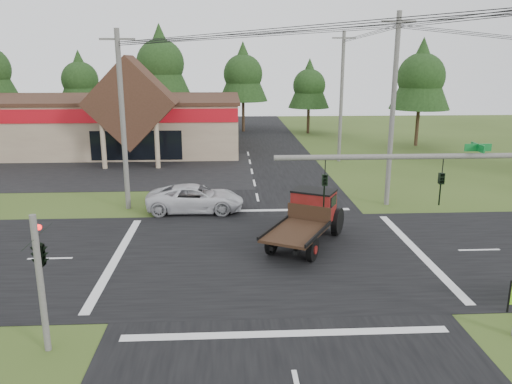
{
  "coord_description": "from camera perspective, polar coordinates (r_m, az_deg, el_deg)",
  "views": [
    {
      "loc": [
        -1.77,
        -21.58,
        8.7
      ],
      "look_at": [
        -0.46,
        3.11,
        2.2
      ],
      "focal_mm": 35.0,
      "sensor_mm": 36.0,
      "label": 1
    }
  ],
  "objects": [
    {
      "name": "cvs_building",
      "position": [
        53.35,
        -18.34,
        7.62
      ],
      "size": [
        30.4,
        18.2,
        9.19
      ],
      "color": "gray",
      "rests_on": "ground"
    },
    {
      "name": "parking_apron",
      "position": [
        43.27,
        -19.41,
        2.3
      ],
      "size": [
        28.0,
        14.0,
        0.02
      ],
      "primitive_type": "cube",
      "color": "black",
      "rests_on": "ground"
    },
    {
      "name": "tree_side_ne",
      "position": [
        55.26,
        18.38,
        12.63
      ],
      "size": [
        6.16,
        6.16,
        11.11
      ],
      "color": "#332316",
      "rests_on": "ground"
    },
    {
      "name": "tree_row_c",
      "position": [
        63.12,
        -10.89,
        14.49
      ],
      "size": [
        7.28,
        7.28,
        13.13
      ],
      "color": "#332316",
      "rests_on": "ground"
    },
    {
      "name": "road_ns",
      "position": [
        23.33,
        1.53,
        -7.14
      ],
      "size": [
        12.0,
        120.0,
        0.02
      ],
      "primitive_type": "cube",
      "color": "black",
      "rests_on": "ground"
    },
    {
      "name": "traffic_signal_mast",
      "position": [
        16.56,
        24.36,
        -1.58
      ],
      "size": [
        8.12,
        0.24,
        7.0
      ],
      "color": "#595651",
      "rests_on": "ground"
    },
    {
      "name": "antique_flatbed_truck",
      "position": [
        24.2,
        5.64,
        -3.23
      ],
      "size": [
        4.91,
        6.45,
        2.54
      ],
      "primitive_type": null,
      "rotation": [
        0.0,
        0.0,
        -0.49
      ],
      "color": "#54120C",
      "rests_on": "ground"
    },
    {
      "name": "utility_pole_nw",
      "position": [
        30.41,
        -15.0,
        7.98
      ],
      "size": [
        2.0,
        0.3,
        10.5
      ],
      "color": "#595651",
      "rests_on": "ground"
    },
    {
      "name": "tree_row_d",
      "position": [
        63.62,
        -1.49,
        13.53
      ],
      "size": [
        6.16,
        6.16,
        11.11
      ],
      "color": "#332316",
      "rests_on": "ground"
    },
    {
      "name": "utility_pole_n",
      "position": [
        44.76,
        9.74,
        10.73
      ],
      "size": [
        2.0,
        0.3,
        11.2
      ],
      "color": "#595651",
      "rests_on": "ground"
    },
    {
      "name": "road_ew",
      "position": [
        23.33,
        1.53,
        -7.14
      ],
      "size": [
        120.0,
        12.0,
        0.02
      ],
      "primitive_type": "cube",
      "color": "black",
      "rests_on": "ground"
    },
    {
      "name": "utility_pole_ne",
      "position": [
        31.28,
        15.36,
        9.06
      ],
      "size": [
        2.0,
        0.3,
        11.5
      ],
      "color": "#595651",
      "rests_on": "ground"
    },
    {
      "name": "white_pickup",
      "position": [
        29.88,
        -6.95,
        -0.73
      ],
      "size": [
        5.76,
        2.74,
        1.59
      ],
      "primitive_type": "imported",
      "rotation": [
        0.0,
        0.0,
        1.55
      ],
      "color": "silver",
      "rests_on": "ground"
    },
    {
      "name": "ground",
      "position": [
        23.34,
        1.53,
        -7.16
      ],
      "size": [
        120.0,
        120.0,
        0.0
      ],
      "primitive_type": "plane",
      "color": "#394D1B",
      "rests_on": "ground"
    },
    {
      "name": "tree_row_b",
      "position": [
        66.18,
        -19.49,
        12.18
      ],
      "size": [
        5.6,
        5.6,
        10.1
      ],
      "color": "#332316",
      "rests_on": "ground"
    },
    {
      "name": "traffic_signal_corner",
      "position": [
        16.22,
        -23.66,
        -5.17
      ],
      "size": [
        0.53,
        2.48,
        4.4
      ],
      "color": "#595651",
      "rests_on": "ground"
    },
    {
      "name": "tree_row_e",
      "position": [
        62.41,
        6.1,
        12.2
      ],
      "size": [
        5.04,
        5.04,
        9.09
      ],
      "color": "#332316",
      "rests_on": "ground"
    }
  ]
}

